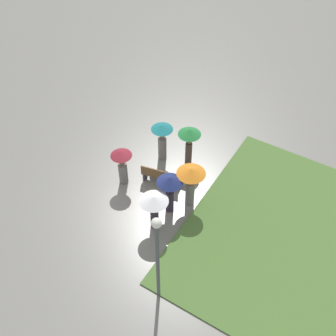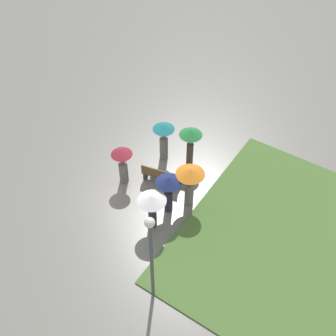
% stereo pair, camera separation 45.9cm
% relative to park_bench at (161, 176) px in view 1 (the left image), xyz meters
% --- Properties ---
extents(ground_plane, '(90.00, 90.00, 0.00)m').
position_rel_park_bench_xyz_m(ground_plane, '(1.05, 0.88, -0.47)').
color(ground_plane, slate).
extents(lawn_patch_near, '(9.65, 9.38, 0.06)m').
position_rel_park_bench_xyz_m(lawn_patch_near, '(-6.81, -0.14, -0.44)').
color(lawn_patch_near, '#4C7033').
rests_on(lawn_patch_near, ground_plane).
extents(park_bench, '(1.77, 0.77, 0.90)m').
position_rel_park_bench_xyz_m(park_bench, '(0.00, 0.00, 0.00)').
color(park_bench, brown).
rests_on(park_bench, ground_plane).
extents(lamp_post, '(0.32, 0.32, 4.31)m').
position_rel_park_bench_xyz_m(lamp_post, '(-2.77, 4.52, 2.31)').
color(lamp_post, '#474C51').
rests_on(lamp_post, ground_plane).
extents(crowd_person_navy, '(1.04, 1.04, 1.93)m').
position_rel_park_bench_xyz_m(crowd_person_navy, '(-1.10, 1.05, 0.95)').
color(crowd_person_navy, '#2D2333').
rests_on(crowd_person_navy, ground_plane).
extents(crowd_person_white, '(1.13, 1.13, 1.77)m').
position_rel_park_bench_xyz_m(crowd_person_white, '(-1.03, 2.07, 0.89)').
color(crowd_person_white, '#2D2333').
rests_on(crowd_person_white, ground_plane).
extents(crowd_person_green, '(1.02, 1.02, 1.99)m').
position_rel_park_bench_xyz_m(crowd_person_green, '(-0.38, -1.76, 1.03)').
color(crowd_person_green, '#47382D').
rests_on(crowd_person_green, ground_plane).
extents(crowd_person_maroon, '(0.91, 0.91, 1.88)m').
position_rel_park_bench_xyz_m(crowd_person_maroon, '(1.43, 0.77, 0.78)').
color(crowd_person_maroon, slate).
rests_on(crowd_person_maroon, ground_plane).
extents(crowd_person_orange, '(1.17, 1.17, 2.01)m').
position_rel_park_bench_xyz_m(crowd_person_orange, '(-1.61, 0.28, 1.00)').
color(crowd_person_orange, slate).
rests_on(crowd_person_orange, ground_plane).
extents(crowd_person_teal, '(0.98, 0.98, 1.95)m').
position_rel_park_bench_xyz_m(crowd_person_teal, '(0.80, -1.41, 0.81)').
color(crowd_person_teal, slate).
rests_on(crowd_person_teal, ground_plane).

